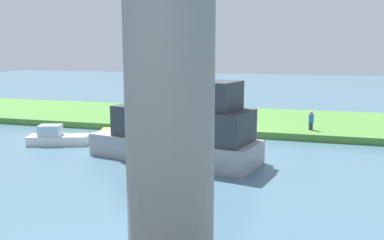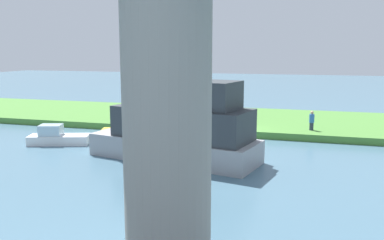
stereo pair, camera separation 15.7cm
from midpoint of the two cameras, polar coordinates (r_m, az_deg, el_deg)
ground_plane at (r=29.54m, az=5.61°, el=-2.41°), size 160.00×160.00×0.00m
grassy_bank at (r=35.30m, az=7.40°, el=-0.05°), size 80.00×12.00×0.50m
bridge_pylon at (r=11.71m, az=-3.48°, el=1.83°), size 2.56×2.56×9.11m
person_on_bank at (r=30.56m, az=16.01°, el=-0.04°), size 0.42×0.42×1.39m
mooring_post at (r=34.13m, az=-10.23°, el=0.81°), size 0.20×0.20×0.99m
riverboat_paddlewheel at (r=23.13m, az=-2.03°, el=-1.09°), size 10.18×5.22×4.97m
houseboat_blue at (r=29.56m, az=-9.00°, el=-1.53°), size 4.25×2.59×1.34m
pontoon_yellow at (r=28.64m, az=-18.37°, el=-2.29°), size 4.14×2.54×1.30m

